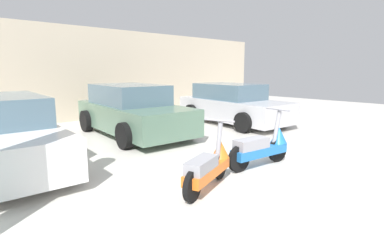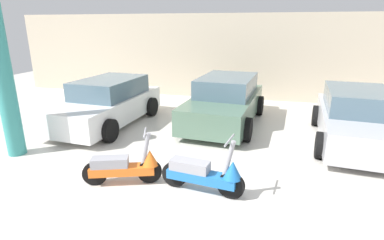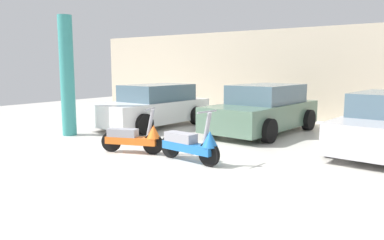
{
  "view_description": "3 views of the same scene",
  "coord_description": "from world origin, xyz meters",
  "px_view_note": "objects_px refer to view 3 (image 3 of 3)",
  "views": [
    {
      "loc": [
        -4.55,
        -2.38,
        1.87
      ],
      "look_at": [
        -0.1,
        2.31,
        0.77
      ],
      "focal_mm": 28.0,
      "sensor_mm": 36.0,
      "label": 1
    },
    {
      "loc": [
        1.26,
        -3.96,
        2.91
      ],
      "look_at": [
        -0.33,
        2.43,
        0.83
      ],
      "focal_mm": 28.0,
      "sensor_mm": 36.0,
      "label": 2
    },
    {
      "loc": [
        4.56,
        -5.45,
        1.95
      ],
      "look_at": [
        -0.57,
        2.14,
        0.65
      ],
      "focal_mm": 35.0,
      "sensor_mm": 36.0,
      "label": 3
    }
  ],
  "objects_px": {
    "scooter_front_left": "(134,137)",
    "support_column_side": "(67,76)",
    "car_rear_center": "(263,110)",
    "scooter_front_right": "(191,144)",
    "car_rear_left": "(154,107)"
  },
  "relations": [
    {
      "from": "scooter_front_left",
      "to": "support_column_side",
      "type": "relative_size",
      "value": 0.42
    },
    {
      "from": "support_column_side",
      "to": "car_rear_center",
      "type": "bearing_deg",
      "value": 39.02
    },
    {
      "from": "scooter_front_right",
      "to": "scooter_front_left",
      "type": "bearing_deg",
      "value": -170.5
    },
    {
      "from": "scooter_front_left",
      "to": "car_rear_left",
      "type": "relative_size",
      "value": 0.34
    },
    {
      "from": "car_rear_center",
      "to": "car_rear_left",
      "type": "bearing_deg",
      "value": -69.09
    },
    {
      "from": "car_rear_left",
      "to": "car_rear_center",
      "type": "height_order",
      "value": "car_rear_center"
    },
    {
      "from": "car_rear_left",
      "to": "scooter_front_right",
      "type": "bearing_deg",
      "value": 53.02
    },
    {
      "from": "car_rear_left",
      "to": "support_column_side",
      "type": "xyz_separation_m",
      "value": [
        -0.98,
        -2.62,
        1.03
      ]
    },
    {
      "from": "scooter_front_right",
      "to": "support_column_side",
      "type": "xyz_separation_m",
      "value": [
        -4.69,
        0.63,
        1.3
      ]
    },
    {
      "from": "car_rear_center",
      "to": "support_column_side",
      "type": "xyz_separation_m",
      "value": [
        -4.44,
        -3.6,
        1.01
      ]
    },
    {
      "from": "scooter_front_right",
      "to": "support_column_side",
      "type": "height_order",
      "value": "support_column_side"
    },
    {
      "from": "scooter_front_right",
      "to": "car_rear_center",
      "type": "xyz_separation_m",
      "value": [
        -0.24,
        4.23,
        0.29
      ]
    },
    {
      "from": "scooter_front_right",
      "to": "support_column_side",
      "type": "distance_m",
      "value": 4.91
    },
    {
      "from": "scooter_front_left",
      "to": "car_rear_left",
      "type": "xyz_separation_m",
      "value": [
        -2.17,
        3.29,
        0.29
      ]
    },
    {
      "from": "car_rear_left",
      "to": "support_column_side",
      "type": "height_order",
      "value": "support_column_side"
    }
  ]
}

